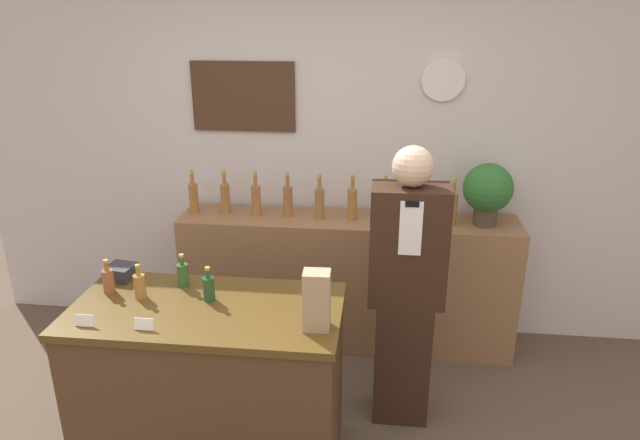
% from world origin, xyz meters
% --- Properties ---
extents(back_wall, '(5.20, 0.09, 2.70)m').
position_xyz_m(back_wall, '(-0.00, 2.00, 1.36)').
color(back_wall, silver).
rests_on(back_wall, ground_plane).
extents(back_shelf, '(2.33, 0.42, 0.96)m').
position_xyz_m(back_shelf, '(0.19, 1.73, 0.48)').
color(back_shelf, '#8E6642').
rests_on(back_shelf, ground_plane).
extents(display_counter, '(1.35, 0.69, 0.92)m').
position_xyz_m(display_counter, '(-0.44, 0.48, 0.46)').
color(display_counter, '#4C331E').
rests_on(display_counter, ground_plane).
extents(shopkeeper, '(0.42, 0.26, 1.66)m').
position_xyz_m(shopkeeper, '(0.56, 0.96, 0.83)').
color(shopkeeper, '#331E14').
rests_on(shopkeeper, ground_plane).
extents(potted_plant, '(0.32, 0.32, 0.42)m').
position_xyz_m(potted_plant, '(1.10, 1.72, 1.20)').
color(potted_plant, '#4C3D2D').
rests_on(potted_plant, back_shelf).
extents(paper_bag, '(0.13, 0.10, 0.29)m').
position_xyz_m(paper_bag, '(0.13, 0.35, 1.07)').
color(paper_bag, tan).
rests_on(paper_bag, display_counter).
extents(price_card_left, '(0.09, 0.02, 0.06)m').
position_xyz_m(price_card_left, '(-0.94, 0.25, 0.95)').
color(price_card_left, white).
rests_on(price_card_left, display_counter).
extents(price_card_right, '(0.09, 0.02, 0.06)m').
position_xyz_m(price_card_right, '(-0.66, 0.25, 0.95)').
color(price_card_right, white).
rests_on(price_card_right, display_counter).
extents(gift_box, '(0.17, 0.16, 0.08)m').
position_xyz_m(gift_box, '(-0.99, 0.75, 0.96)').
color(gift_box, '#2D2D33').
rests_on(gift_box, display_counter).
extents(counter_bottle_0, '(0.06, 0.06, 0.18)m').
position_xyz_m(counter_bottle_0, '(-0.98, 0.58, 0.99)').
color(counter_bottle_0, brown).
rests_on(counter_bottle_0, display_counter).
extents(counter_bottle_1, '(0.06, 0.06, 0.18)m').
position_xyz_m(counter_bottle_1, '(-0.80, 0.54, 0.99)').
color(counter_bottle_1, '#A56F34').
rests_on(counter_bottle_1, display_counter).
extents(counter_bottle_2, '(0.06, 0.06, 0.18)m').
position_xyz_m(counter_bottle_2, '(-0.62, 0.69, 0.99)').
color(counter_bottle_2, '#315A2B').
rests_on(counter_bottle_2, display_counter).
extents(counter_bottle_3, '(0.06, 0.06, 0.18)m').
position_xyz_m(counter_bottle_3, '(-0.44, 0.56, 0.99)').
color(counter_bottle_3, '#234B27').
rests_on(counter_bottle_3, display_counter).
extents(shelf_bottle_0, '(0.07, 0.07, 0.31)m').
position_xyz_m(shelf_bottle_0, '(-0.90, 1.73, 1.07)').
color(shelf_bottle_0, '#9E6733').
rests_on(shelf_bottle_0, back_shelf).
extents(shelf_bottle_1, '(0.07, 0.07, 0.31)m').
position_xyz_m(shelf_bottle_1, '(-0.68, 1.75, 1.07)').
color(shelf_bottle_1, '#9C6835').
rests_on(shelf_bottle_1, back_shelf).
extents(shelf_bottle_2, '(0.07, 0.07, 0.31)m').
position_xyz_m(shelf_bottle_2, '(-0.45, 1.73, 1.07)').
color(shelf_bottle_2, '#A36937').
rests_on(shelf_bottle_2, back_shelf).
extents(shelf_bottle_3, '(0.07, 0.07, 0.31)m').
position_xyz_m(shelf_bottle_3, '(-0.23, 1.74, 1.07)').
color(shelf_bottle_3, '#9C6337').
rests_on(shelf_bottle_3, back_shelf).
extents(shelf_bottle_4, '(0.07, 0.07, 0.31)m').
position_xyz_m(shelf_bottle_4, '(-0.01, 1.72, 1.07)').
color(shelf_bottle_4, olive).
rests_on(shelf_bottle_4, back_shelf).
extents(shelf_bottle_5, '(0.07, 0.07, 0.31)m').
position_xyz_m(shelf_bottle_5, '(0.21, 1.73, 1.07)').
color(shelf_bottle_5, '#A16D34').
rests_on(shelf_bottle_5, back_shelf).
extents(shelf_bottle_6, '(0.07, 0.07, 0.31)m').
position_xyz_m(shelf_bottle_6, '(0.43, 1.74, 1.07)').
color(shelf_bottle_6, olive).
rests_on(shelf_bottle_6, back_shelf).
extents(shelf_bottle_7, '(0.07, 0.07, 0.31)m').
position_xyz_m(shelf_bottle_7, '(0.65, 1.73, 1.07)').
color(shelf_bottle_7, '#9A663E').
rests_on(shelf_bottle_7, back_shelf).
extents(shelf_bottle_8, '(0.07, 0.07, 0.31)m').
position_xyz_m(shelf_bottle_8, '(0.88, 1.71, 1.07)').
color(shelf_bottle_8, olive).
rests_on(shelf_bottle_8, back_shelf).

